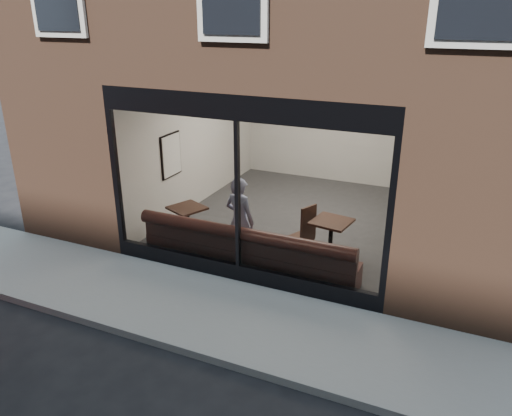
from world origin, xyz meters
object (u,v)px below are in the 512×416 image
at_px(cafe_chair_right, 300,237).
at_px(person, 240,221).
at_px(banquette, 248,259).
at_px(cafe_table_right, 332,222).
at_px(cafe_table_left, 187,208).

bearing_deg(cafe_chair_right, person, 72.59).
relative_size(banquette, person, 2.43).
bearing_deg(cafe_chair_right, cafe_table_right, -167.78).
xyz_separation_m(banquette, cafe_chair_right, (0.57, 1.20, 0.01)).
height_order(person, cafe_table_left, person).
bearing_deg(cafe_table_left, cafe_table_right, 10.10).
distance_m(banquette, cafe_table_right, 1.69).
bearing_deg(person, cafe_table_right, -140.25).
xyz_separation_m(cafe_table_right, cafe_chair_right, (-0.64, 0.14, -0.50)).
relative_size(banquette, cafe_table_left, 6.42).
bearing_deg(banquette, person, 138.81).
bearing_deg(cafe_chair_right, banquette, 89.08).
xyz_separation_m(person, cafe_table_left, (-1.31, 0.31, -0.08)).
xyz_separation_m(banquette, cafe_table_right, (1.21, 1.06, 0.52)).
bearing_deg(banquette, cafe_table_right, 41.29).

